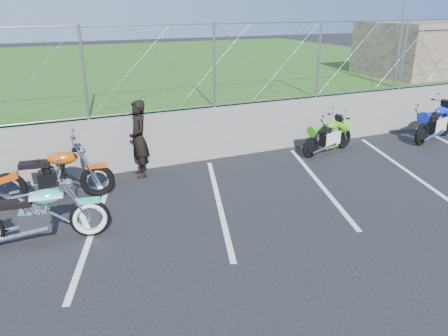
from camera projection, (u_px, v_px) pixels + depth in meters
name	position (u px, v px, depth m)	size (l,w,h in m)	color
ground	(241.00, 223.00, 7.80)	(90.00, 90.00, 0.00)	black
retaining_wall	(177.00, 137.00, 10.55)	(30.00, 0.22, 1.30)	#60605B
grass_field	(104.00, 78.00, 19.08)	(30.00, 20.00, 1.30)	#234D14
stone_building	(434.00, 48.00, 15.78)	(5.00, 3.00, 1.80)	brown
chain_link_fence	(174.00, 68.00, 9.98)	(28.00, 0.03, 2.00)	gray
sign_pole	(401.00, 36.00, 12.93)	(0.08, 0.08, 3.00)	gray
parking_lines	(271.00, 191.00, 9.11)	(18.29, 4.31, 0.01)	silver
cruiser_turquoise	(38.00, 217.00, 7.00)	(2.28, 0.72, 1.14)	black
naked_orange	(55.00, 177.00, 8.51)	(2.31, 0.78, 1.15)	black
sportbike_green	(329.00, 138.00, 11.37)	(1.81, 0.64, 0.95)	black
sportbike_blue	(436.00, 124.00, 12.42)	(2.06, 0.81, 1.09)	black
person_standing	(139.00, 139.00, 9.67)	(0.63, 0.41, 1.73)	black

